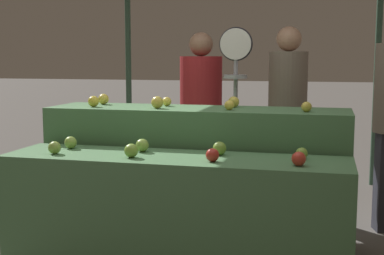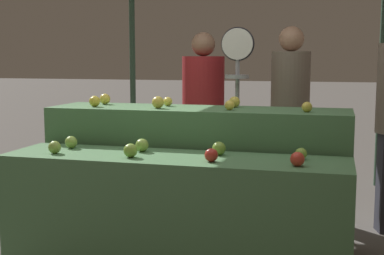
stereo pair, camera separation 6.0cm
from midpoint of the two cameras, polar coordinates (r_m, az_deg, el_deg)
name	(u,v)px [view 1 (the left image)]	position (r m, az deg, el deg)	size (l,w,h in m)	color
display_counter_front	(175,217)	(3.52, -2.36, -9.55)	(2.23, 0.55, 0.80)	#4C7A4C
display_counter_back	(197,178)	(4.04, 0.06, -5.40)	(2.23, 0.55, 1.06)	#4C7A4C
apple_front_0	(55,148)	(3.62, -14.92, -2.09)	(0.08, 0.08, 0.08)	#8EB247
apple_front_1	(131,151)	(3.40, -7.01, -2.47)	(0.09, 0.09, 0.09)	#84AD3D
apple_front_2	(212,155)	(3.24, 1.67, -2.95)	(0.08, 0.08, 0.08)	#B72D23
apple_front_3	(299,159)	(3.17, 10.78, -3.30)	(0.08, 0.08, 0.08)	red
apple_front_4	(71,142)	(3.81, -13.27, -1.57)	(0.09, 0.09, 0.09)	#8EB247
apple_front_5	(142,145)	(3.60, -5.82, -1.90)	(0.09, 0.09, 0.09)	#8EB247
apple_front_6	(219,148)	(3.46, 2.45, -2.24)	(0.09, 0.09, 0.09)	#7AA338
apple_front_7	(302,153)	(3.38, 11.12, -2.73)	(0.07, 0.07, 0.07)	#84AD3D
apple_back_0	(93,101)	(4.12, -10.88, 2.75)	(0.08, 0.08, 0.08)	gold
apple_back_1	(157,102)	(3.93, -4.16, 2.69)	(0.09, 0.09, 0.09)	gold
apple_back_2	(229,105)	(3.80, 3.54, 2.39)	(0.07, 0.07, 0.07)	yellow
apple_back_3	(307,107)	(3.74, 11.67, 2.17)	(0.07, 0.07, 0.07)	gold
apple_back_4	(103,99)	(4.33, -9.82, 3.00)	(0.08, 0.08, 0.08)	yellow
apple_back_5	(167,102)	(4.12, -3.12, 2.78)	(0.07, 0.07, 0.07)	yellow
apple_back_6	(234,102)	(4.01, 4.04, 2.74)	(0.08, 0.08, 0.08)	gold
produce_scale	(235,82)	(4.51, 4.28, 4.84)	(0.28, 0.20, 1.68)	#99999E
person_vendor_at_scale	(201,110)	(4.95, 0.61, 1.89)	(0.44, 0.44, 1.66)	#2D2D38
person_customer_left	(287,106)	(4.93, 9.80, 2.23)	(0.40, 0.40, 1.71)	#2D2D38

